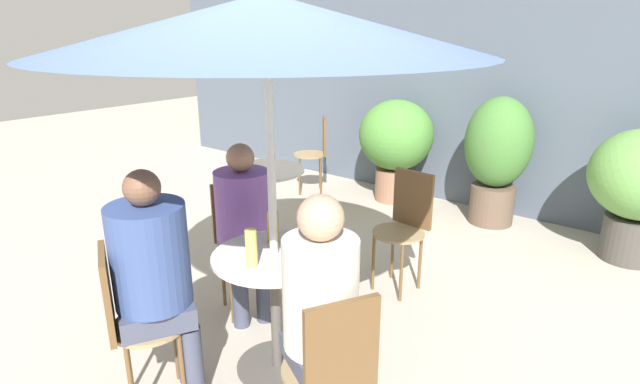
{
  "coord_description": "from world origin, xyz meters",
  "views": [
    {
      "loc": [
        1.54,
        -1.6,
        1.89
      ],
      "look_at": [
        -0.16,
        0.56,
        0.97
      ],
      "focal_mm": 28.0,
      "sensor_mm": 36.0,
      "label": 1
    }
  ],
  "objects_px": {
    "bistro_chair_2": "(333,366)",
    "potted_plant_0": "(396,141)",
    "seated_person_1": "(155,271)",
    "beer_glass_2": "(251,248)",
    "bistro_chair_0": "(240,234)",
    "bistro_chair_4": "(406,219)",
    "beer_glass_0": "(299,249)",
    "beer_glass_1": "(273,227)",
    "bistro_chair_1": "(129,314)",
    "cafe_table_near": "(275,291)",
    "seated_person_2": "(319,305)",
    "umbrella": "(267,25)",
    "cafe_table_far": "(264,193)",
    "seated_person_0": "(244,218)",
    "potted_plant_1": "(497,153)",
    "bistro_chair_3": "(317,148)"
  },
  "relations": [
    {
      "from": "bistro_chair_2",
      "to": "potted_plant_0",
      "type": "distance_m",
      "value": 3.73
    },
    {
      "from": "seated_person_1",
      "to": "beer_glass_2",
      "type": "distance_m",
      "value": 0.48
    },
    {
      "from": "bistro_chair_0",
      "to": "bistro_chair_4",
      "type": "xyz_separation_m",
      "value": [
        0.75,
        0.95,
        0.0
      ]
    },
    {
      "from": "beer_glass_0",
      "to": "beer_glass_1",
      "type": "height_order",
      "value": "beer_glass_1"
    },
    {
      "from": "bistro_chair_1",
      "to": "cafe_table_near",
      "type": "bearing_deg",
      "value": -90.0
    },
    {
      "from": "seated_person_2",
      "to": "beer_glass_2",
      "type": "distance_m",
      "value": 0.56
    },
    {
      "from": "potted_plant_0",
      "to": "umbrella",
      "type": "height_order",
      "value": "umbrella"
    },
    {
      "from": "bistro_chair_1",
      "to": "beer_glass_0",
      "type": "height_order",
      "value": "bistro_chair_1"
    },
    {
      "from": "bistro_chair_1",
      "to": "umbrella",
      "type": "relative_size",
      "value": 0.42
    },
    {
      "from": "cafe_table_far",
      "to": "beer_glass_1",
      "type": "distance_m",
      "value": 1.56
    },
    {
      "from": "seated_person_0",
      "to": "beer_glass_1",
      "type": "relative_size",
      "value": 6.59
    },
    {
      "from": "bistro_chair_4",
      "to": "seated_person_0",
      "type": "bearing_deg",
      "value": -117.03
    },
    {
      "from": "seated_person_2",
      "to": "potted_plant_1",
      "type": "distance_m",
      "value": 3.31
    },
    {
      "from": "seated_person_1",
      "to": "potted_plant_1",
      "type": "bearing_deg",
      "value": -68.82
    },
    {
      "from": "cafe_table_near",
      "to": "bistro_chair_0",
      "type": "distance_m",
      "value": 0.76
    },
    {
      "from": "seated_person_1",
      "to": "beer_glass_1",
      "type": "xyz_separation_m",
      "value": [
        0.17,
        0.66,
        0.06
      ]
    },
    {
      "from": "bistro_chair_2",
      "to": "beer_glass_0",
      "type": "height_order",
      "value": "bistro_chair_2"
    },
    {
      "from": "bistro_chair_0",
      "to": "bistro_chair_4",
      "type": "relative_size",
      "value": 1.0
    },
    {
      "from": "beer_glass_2",
      "to": "cafe_table_near",
      "type": "bearing_deg",
      "value": 91.74
    },
    {
      "from": "seated_person_1",
      "to": "seated_person_2",
      "type": "bearing_deg",
      "value": -135.1
    },
    {
      "from": "seated_person_0",
      "to": "potted_plant_1",
      "type": "relative_size",
      "value": 0.95
    },
    {
      "from": "bistro_chair_2",
      "to": "seated_person_2",
      "type": "distance_m",
      "value": 0.25
    },
    {
      "from": "beer_glass_0",
      "to": "bistro_chair_1",
      "type": "bearing_deg",
      "value": -127.57
    },
    {
      "from": "bistro_chair_3",
      "to": "potted_plant_1",
      "type": "bearing_deg",
      "value": 58.71
    },
    {
      "from": "seated_person_0",
      "to": "beer_glass_0",
      "type": "bearing_deg",
      "value": -82.91
    },
    {
      "from": "cafe_table_far",
      "to": "bistro_chair_4",
      "type": "xyz_separation_m",
      "value": [
        1.32,
        0.14,
        0.03
      ]
    },
    {
      "from": "cafe_table_far",
      "to": "bistro_chair_3",
      "type": "distance_m",
      "value": 1.62
    },
    {
      "from": "bistro_chair_1",
      "to": "seated_person_0",
      "type": "height_order",
      "value": "seated_person_0"
    },
    {
      "from": "beer_glass_2",
      "to": "seated_person_0",
      "type": "bearing_deg",
      "value": 139.95
    },
    {
      "from": "bistro_chair_0",
      "to": "umbrella",
      "type": "distance_m",
      "value": 1.55
    },
    {
      "from": "bistro_chair_4",
      "to": "bistro_chair_3",
      "type": "bearing_deg",
      "value": 149.14
    },
    {
      "from": "cafe_table_near",
      "to": "bistro_chair_3",
      "type": "bearing_deg",
      "value": 124.49
    },
    {
      "from": "bistro_chair_0",
      "to": "beer_glass_0",
      "type": "distance_m",
      "value": 0.94
    },
    {
      "from": "seated_person_0",
      "to": "potted_plant_1",
      "type": "bearing_deg",
      "value": 13.97
    },
    {
      "from": "beer_glass_2",
      "to": "cafe_table_far",
      "type": "bearing_deg",
      "value": 132.71
    },
    {
      "from": "bistro_chair_2",
      "to": "umbrella",
      "type": "bearing_deg",
      "value": -90.0
    },
    {
      "from": "seated_person_0",
      "to": "potted_plant_1",
      "type": "distance_m",
      "value": 2.79
    },
    {
      "from": "bistro_chair_3",
      "to": "seated_person_2",
      "type": "height_order",
      "value": "seated_person_2"
    },
    {
      "from": "beer_glass_2",
      "to": "bistro_chair_1",
      "type": "bearing_deg",
      "value": -126.05
    },
    {
      "from": "seated_person_2",
      "to": "beer_glass_0",
      "type": "relative_size",
      "value": 8.17
    },
    {
      "from": "bistro_chair_2",
      "to": "umbrella",
      "type": "distance_m",
      "value": 1.55
    },
    {
      "from": "bistro_chair_0",
      "to": "beer_glass_0",
      "type": "bearing_deg",
      "value": -84.03
    },
    {
      "from": "beer_glass_0",
      "to": "bistro_chair_2",
      "type": "bearing_deg",
      "value": -36.84
    },
    {
      "from": "bistro_chair_4",
      "to": "beer_glass_1",
      "type": "xyz_separation_m",
      "value": [
        -0.2,
        -1.19,
        0.27
      ]
    },
    {
      "from": "seated_person_2",
      "to": "beer_glass_1",
      "type": "bearing_deg",
      "value": -93.71
    },
    {
      "from": "cafe_table_near",
      "to": "bistro_chair_0",
      "type": "height_order",
      "value": "bistro_chair_0"
    },
    {
      "from": "bistro_chair_1",
      "to": "potted_plant_1",
      "type": "height_order",
      "value": "potted_plant_1"
    },
    {
      "from": "bistro_chair_3",
      "to": "cafe_table_near",
      "type": "bearing_deg",
      "value": -5.9
    },
    {
      "from": "potted_plant_0",
      "to": "umbrella",
      "type": "bearing_deg",
      "value": -71.86
    },
    {
      "from": "bistro_chair_0",
      "to": "potted_plant_0",
      "type": "bearing_deg",
      "value": 34.97
    }
  ]
}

